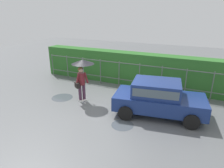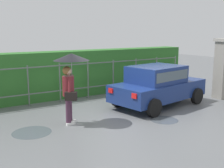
% 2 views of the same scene
% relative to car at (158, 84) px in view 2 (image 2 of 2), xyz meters
% --- Properties ---
extents(ground_plane, '(40.00, 40.00, 0.00)m').
position_rel_car_xyz_m(ground_plane, '(-1.93, -0.53, -0.80)').
color(ground_plane, slate).
extents(car, '(3.93, 2.34, 1.48)m').
position_rel_car_xyz_m(car, '(0.00, 0.00, 0.00)').
color(car, navy).
rests_on(car, ground).
extents(pedestrian, '(1.04, 1.04, 2.09)m').
position_rel_car_xyz_m(pedestrian, '(-3.55, -0.23, 0.77)').
color(pedestrian, '#47283D').
rests_on(pedestrian, ground).
extents(gate_pillar, '(0.60, 0.60, 2.42)m').
position_rel_car_xyz_m(gate_pillar, '(2.97, -0.50, 0.44)').
color(gate_pillar, gray).
rests_on(gate_pillar, ground).
extents(fence_section, '(11.00, 0.05, 1.50)m').
position_rel_car_xyz_m(fence_section, '(-2.20, 2.42, 0.02)').
color(fence_section, '#59605B').
rests_on(fence_section, ground).
extents(hedge_row, '(11.95, 0.90, 1.90)m').
position_rel_car_xyz_m(hedge_row, '(-2.20, 3.17, 0.15)').
color(hedge_row, '#2D6B28').
rests_on(hedge_row, ground).
extents(puddle_near, '(0.87, 0.87, 0.00)m').
position_rel_car_xyz_m(puddle_near, '(-0.99, -1.45, -0.80)').
color(puddle_near, '#4C545B').
rests_on(puddle_near, ground).
extents(puddle_far, '(1.06, 1.06, 0.00)m').
position_rel_car_xyz_m(puddle_far, '(-4.78, -0.33, -0.80)').
color(puddle_far, '#4C545B').
rests_on(puddle_far, ground).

